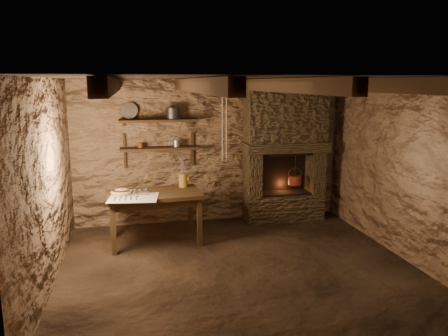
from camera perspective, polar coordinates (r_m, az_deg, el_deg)
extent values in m
plane|color=black|center=(5.82, 1.77, -12.64)|extent=(4.50, 4.50, 0.00)
cube|color=brown|center=(7.37, -1.87, 2.19)|extent=(4.50, 0.04, 2.40)
cube|color=brown|center=(3.61, 9.53, -7.54)|extent=(4.50, 0.04, 2.40)
cube|color=brown|center=(5.38, -22.11, -1.98)|extent=(0.04, 4.00, 2.40)
cube|color=brown|center=(6.37, 21.92, -0.05)|extent=(0.04, 4.00, 2.40)
cube|color=black|center=(5.33, 1.93, 11.71)|extent=(4.50, 4.00, 0.04)
cube|color=black|center=(5.18, -14.70, 10.38)|extent=(0.14, 3.95, 0.16)
cube|color=black|center=(5.23, -3.50, 10.72)|extent=(0.14, 3.95, 0.16)
cube|color=black|center=(5.47, 7.10, 10.68)|extent=(0.14, 3.95, 0.16)
cube|color=black|center=(5.87, 16.52, 10.34)|extent=(0.14, 3.95, 0.16)
cube|color=black|center=(7.10, -8.42, 2.54)|extent=(1.25, 0.30, 0.04)
cube|color=black|center=(7.05, -8.53, 6.16)|extent=(1.25, 0.30, 0.04)
cube|color=#312718|center=(7.68, 7.74, -5.00)|extent=(1.35, 0.45, 0.45)
cube|color=#312718|center=(7.37, 3.74, -0.80)|extent=(0.23, 0.45, 0.75)
cube|color=#312718|center=(7.75, 11.78, -0.43)|extent=(0.23, 0.45, 0.75)
cube|color=#312718|center=(7.43, 8.03, 2.78)|extent=(1.43, 0.51, 0.16)
cube|color=#312718|center=(7.40, 8.06, 7.03)|extent=(1.35, 0.45, 0.94)
cube|color=black|center=(7.72, 7.37, -0.33)|extent=(0.90, 0.06, 0.75)
cube|color=#312211|center=(6.46, -9.13, -3.42)|extent=(1.40, 0.86, 0.06)
cube|color=#312211|center=(6.48, -9.10, -4.16)|extent=(1.27, 0.74, 0.10)
cube|color=silver|center=(6.19, -11.73, -3.82)|extent=(0.73, 0.62, 0.01)
cylinder|color=#A97520|center=(6.71, -5.34, -1.61)|extent=(0.15, 0.15, 0.21)
torus|color=#A97520|center=(6.71, -4.75, -1.42)|extent=(0.02, 0.11, 0.11)
ellipsoid|color=#9E7944|center=(6.41, -13.27, -3.09)|extent=(0.32, 0.32, 0.11)
cylinder|color=#312D2B|center=(7.06, -6.71, 7.03)|extent=(0.22, 0.22, 0.16)
cylinder|color=#A3A39E|center=(7.13, -12.22, 7.31)|extent=(0.28, 0.18, 0.26)
cylinder|color=#4F1D0F|center=(7.08, -10.88, 2.93)|extent=(0.09, 0.09, 0.08)
cylinder|color=maroon|center=(7.59, 9.23, -1.56)|extent=(0.23, 0.23, 0.16)
torus|color=#312D2B|center=(7.57, 9.25, -0.86)|extent=(0.25, 0.02, 0.25)
cylinder|color=#312D2B|center=(7.54, 9.29, 0.23)|extent=(0.01, 0.01, 0.44)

